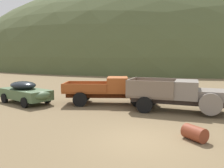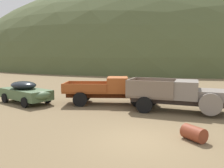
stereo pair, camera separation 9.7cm
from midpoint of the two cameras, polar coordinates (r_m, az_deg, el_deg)
ground_plane at (r=9.03m, az=6.85°, el=-14.28°), size 300.00×300.00×0.00m
hill_distant at (r=71.44m, az=3.66°, el=4.14°), size 118.59×65.46×49.37m
car_weathered_green at (r=16.92m, az=-21.31°, el=-1.94°), size 4.72×2.79×1.57m
truck_oxide_orange at (r=15.60m, az=0.93°, el=-1.52°), size 6.59×3.97×1.89m
truck_primer_gray at (r=14.01m, az=17.60°, el=-2.62°), size 5.91×2.72×1.91m
oil_drum_tipped at (r=9.47m, az=20.18°, el=-11.76°), size 1.07×1.02×0.59m
bush_lone_scrub at (r=18.80m, az=-1.22°, el=-2.42°), size 1.27×0.97×0.93m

